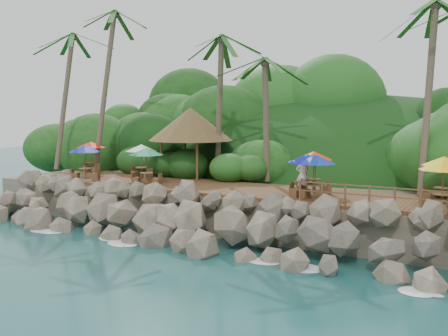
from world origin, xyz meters
The scene contains 12 objects.
ground centered at (0.00, 0.00, 0.00)m, with size 140.00×140.00×0.00m, color #19514F.
land_base centered at (0.00, 16.00, 1.05)m, with size 32.00×25.20×2.10m, color gray.
jungle_hill centered at (0.00, 23.50, 0.00)m, with size 44.80×28.00×15.40m, color #143811.
seawall centered at (0.00, 2.00, 1.15)m, with size 29.00×4.00×2.30m, color gray, non-canonical shape.
terrace centered at (0.00, 6.00, 2.20)m, with size 26.00×5.00×0.20m, color brown.
jungle_foliage centered at (0.00, 15.00, 0.00)m, with size 44.00×16.00×12.00m, color #143811, non-canonical shape.
foam_line centered at (0.00, 0.30, 0.03)m, with size 25.20×0.80×0.06m.
palms centered at (-0.85, 8.88, 11.84)m, with size 32.97×7.19×12.75m.
palapa centered at (-4.44, 9.28, 5.79)m, with size 5.63×5.63×4.60m.
dining_clusters centered at (0.92, 5.49, 4.14)m, with size 25.64×5.24×2.22m.
railing centered at (9.42, 3.65, 2.91)m, with size 8.30×0.10×1.00m.
waiter centered at (4.64, 6.33, 3.25)m, with size 0.69×0.45×1.89m, color silver.
Camera 1 is at (14.59, -19.51, 6.53)m, focal length 41.50 mm.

